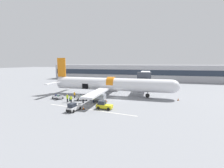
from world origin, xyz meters
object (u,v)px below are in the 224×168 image
(ground_crew_marshal, at_px, (94,96))
(ground_crew_supervisor, at_px, (74,95))
(baggage_tug_lead, at_px, (104,105))
(ground_crew_loader_a, at_px, (83,99))
(ground_crew_helper, at_px, (94,99))
(baggage_tug_mid, at_px, (73,107))
(airplane, at_px, (110,85))
(ground_crew_loader_b, at_px, (67,98))
(baggage_cart_loading, at_px, (82,98))
(suitcase_on_tarmac_upright, at_px, (70,99))
(baggage_cart_queued, at_px, (58,97))
(ground_crew_driver, at_px, (71,99))

(ground_crew_marshal, bearing_deg, ground_crew_supervisor, -178.54)
(baggage_tug_lead, xyz_separation_m, ground_crew_marshal, (-4.75, 6.74, 0.17))
(ground_crew_loader_a, relative_size, ground_crew_helper, 1.07)
(baggage_tug_mid, height_order, ground_crew_loader_a, ground_crew_loader_a)
(airplane, relative_size, ground_crew_supervisor, 21.04)
(ground_crew_loader_b, bearing_deg, baggage_tug_lead, -15.39)
(ground_crew_loader_a, distance_m, ground_crew_marshal, 3.95)
(baggage_cart_loading, xyz_separation_m, suitcase_on_tarmac_upright, (-2.40, -1.47, -0.19))
(suitcase_on_tarmac_upright, bearing_deg, ground_crew_supervisor, 99.26)
(baggage_cart_loading, bearing_deg, ground_crew_loader_a, -60.79)
(ground_crew_loader_a, distance_m, ground_crew_helper, 2.31)
(baggage_tug_mid, relative_size, ground_crew_loader_a, 1.84)
(baggage_tug_mid, height_order, baggage_cart_queued, baggage_tug_mid)
(baggage_cart_loading, relative_size, ground_crew_driver, 2.44)
(ground_crew_driver, bearing_deg, baggage_cart_loading, 62.62)
(airplane, distance_m, ground_crew_loader_b, 11.89)
(airplane, relative_size, baggage_tug_lead, 10.57)
(baggage_tug_mid, xyz_separation_m, ground_crew_supervisor, (-4.88, 9.22, 0.21))
(baggage_tug_lead, xyz_separation_m, ground_crew_loader_a, (-5.75, 2.93, 0.26))
(ground_crew_driver, relative_size, suitcase_on_tarmac_upright, 1.87)
(ground_crew_helper, xyz_separation_m, suitcase_on_tarmac_upright, (-5.90, 0.20, -0.49))
(airplane, relative_size, ground_crew_loader_a, 19.56)
(ground_crew_driver, bearing_deg, airplane, 56.32)
(baggage_cart_queued, xyz_separation_m, ground_crew_loader_b, (4.06, -2.34, 0.50))
(airplane, xyz_separation_m, ground_crew_marshal, (-2.54, -5.06, -2.17))
(airplane, relative_size, ground_crew_marshal, 21.81)
(ground_crew_driver, height_order, ground_crew_helper, ground_crew_helper)
(suitcase_on_tarmac_upright, bearing_deg, baggage_cart_loading, 31.47)
(ground_crew_loader_b, relative_size, ground_crew_helper, 1.11)
(suitcase_on_tarmac_upright, bearing_deg, baggage_tug_mid, -55.19)
(ground_crew_loader_a, relative_size, ground_crew_loader_b, 0.97)
(ground_crew_helper, height_order, suitcase_on_tarmac_upright, ground_crew_helper)
(airplane, xyz_separation_m, ground_crew_helper, (-1.32, -8.28, -2.13))
(ground_crew_supervisor, bearing_deg, baggage_cart_loading, -26.26)
(ground_crew_helper, relative_size, ground_crew_marshal, 1.04)
(airplane, bearing_deg, ground_crew_helper, -99.03)
(ground_crew_loader_b, height_order, ground_crew_supervisor, ground_crew_loader_b)
(ground_crew_loader_a, distance_m, ground_crew_loader_b, 3.72)
(baggage_tug_lead, height_order, suitcase_on_tarmac_upright, baggage_tug_lead)
(baggage_cart_loading, bearing_deg, baggage_tug_lead, -36.49)
(ground_crew_supervisor, xyz_separation_m, ground_crew_marshal, (5.14, 0.13, -0.03))
(ground_crew_driver, xyz_separation_m, ground_crew_marshal, (3.69, 4.29, -0.02))
(baggage_cart_loading, height_order, suitcase_on_tarmac_upright, baggage_cart_loading)
(ground_crew_helper, bearing_deg, suitcase_on_tarmac_upright, 178.08)
(baggage_tug_mid, xyz_separation_m, ground_crew_helper, (1.50, 6.14, 0.21))
(ground_crew_loader_a, height_order, ground_crew_supervisor, ground_crew_loader_a)
(airplane, height_order, ground_crew_helper, airplane)
(baggage_tug_mid, distance_m, ground_crew_helper, 6.32)
(baggage_tug_mid, bearing_deg, ground_crew_helper, 76.30)
(ground_crew_loader_b, xyz_separation_m, ground_crew_driver, (1.01, -0.15, -0.11))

